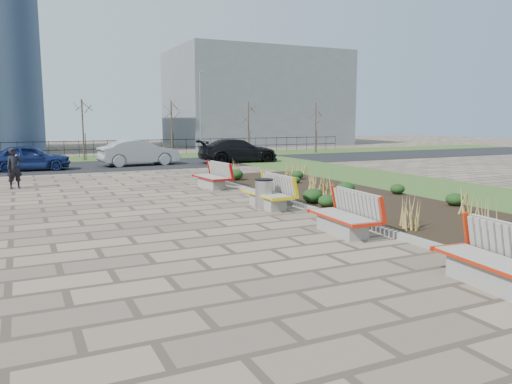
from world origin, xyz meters
name	(u,v)px	position (x,y,z in m)	size (l,w,h in m)	color
ground	(252,264)	(0.00, 0.00, 0.00)	(120.00, 120.00, 0.00)	#836E5A
planting_bed	(359,201)	(6.25, 5.00, 0.05)	(4.50, 18.00, 0.10)	black
planting_curb	(299,205)	(3.92, 5.00, 0.07)	(0.16, 18.00, 0.15)	gray
grass_verge_near	(463,193)	(11.00, 5.00, 0.02)	(5.00, 38.00, 0.04)	#33511E
grass_verge_far	(82,159)	(0.00, 28.00, 0.02)	(80.00, 5.00, 0.04)	#33511E
road	(94,166)	(0.00, 22.00, 0.01)	(80.00, 7.00, 0.02)	black
bench_a	(492,257)	(3.00, -2.83, 0.50)	(0.90, 2.10, 1.00)	red
bench_b	(342,214)	(3.00, 1.37, 0.50)	(0.90, 2.10, 1.00)	red
bench_c	(267,192)	(3.00, 5.35, 0.50)	(0.90, 2.10, 1.00)	yellow
bench_d	(211,176)	(3.00, 10.38, 0.50)	(0.90, 2.10, 1.00)	#BA0E0C
litter_bin	(264,194)	(2.87, 5.31, 0.45)	(0.55, 0.55, 0.90)	#B2B2B7
pedestrian	(14,168)	(-4.09, 13.53, 0.81)	(0.59, 0.39, 1.63)	black
car_blue	(30,157)	(-3.40, 20.86, 0.71)	(1.64, 4.08, 1.39)	#111D4D
car_silver	(139,152)	(2.54, 21.42, 0.79)	(1.62, 4.64, 1.53)	#93959A
car_black	(238,151)	(8.67, 20.77, 0.76)	(2.07, 5.08, 1.48)	black
tree_c	(83,130)	(0.00, 26.50, 2.04)	(1.40, 1.40, 4.00)	#4C3D2D
tree_d	(172,129)	(6.00, 26.50, 2.04)	(1.40, 1.40, 4.00)	#4C3D2D
tree_e	(248,129)	(12.00, 26.50, 2.04)	(1.40, 1.40, 4.00)	#4C3D2D
tree_f	(316,128)	(18.00, 26.50, 2.04)	(1.40, 1.40, 4.00)	#4C3D2D
lamp_east	(200,115)	(8.00, 26.00, 3.04)	(0.24, 0.60, 6.00)	gray
railing_fence	(79,149)	(0.00, 29.50, 0.64)	(44.00, 0.10, 1.20)	black
building_grey	(256,99)	(20.00, 42.00, 5.00)	(18.00, 12.00, 10.00)	slate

